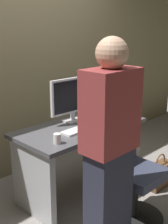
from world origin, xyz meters
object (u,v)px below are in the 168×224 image
cell_phone (123,118)px  cup_near_keyboard (57,139)px  person_at_desk (109,151)px  monitor (73,97)px  mouse (99,122)px  handbag (159,175)px  keyboard (81,129)px  desk (81,147)px  book_stack (95,108)px  office_chair (131,174)px

cell_phone → cup_near_keyboard: bearing=176.6°
person_at_desk → monitor: bearing=61.0°
person_at_desk → mouse: (0.66, 0.69, -0.09)m
monitor → handbag: monitor is taller
keyboard → desk: bearing=47.0°
person_at_desk → book_stack: (0.89, 0.96, -0.05)m
office_chair → monitor: 0.97m
cell_phone → handbag: bearing=-71.2°
office_chair → handbag: (0.67, 0.10, -0.29)m
cup_near_keyboard → handbag: 1.35m
monitor → person_at_desk: bearing=-119.0°
keyboard → handbag: size_ratio=1.14×
desk → office_chair: office_chair is taller
book_stack → person_at_desk: bearing=-132.7°
keyboard → book_stack: book_stack is taller
mouse → cell_phone: bearing=-12.7°
person_at_desk → keyboard: bearing=60.4°
office_chair → mouse: office_chair is taller
cup_near_keyboard → office_chair: bearing=-43.1°
desk → book_stack: book_stack is taller
cup_near_keyboard → mouse: bearing=9.6°
cell_phone → handbag: cell_phone is taller
keyboard → book_stack: bearing=28.6°
desk → cup_near_keyboard: (-0.47, -0.20, 0.28)m
monitor → cup_near_keyboard: size_ratio=6.10×
office_chair → person_at_desk: (-0.47, -0.14, 0.41)m
monitor → mouse: monitor is taller
monitor → cup_near_keyboard: monitor is taller
keyboard → monitor: bearing=61.8°
desk → cell_phone: (0.49, -0.15, 0.23)m
person_at_desk → cell_phone: (0.96, 0.62, -0.11)m
desk → book_stack: 0.54m
monitor → cell_phone: (0.45, -0.31, -0.25)m
keyboard → person_at_desk: bearing=-120.6°
mouse → cup_near_keyboard: size_ratio=1.13×
monitor → cup_near_keyboard: (-0.51, -0.35, -0.21)m
keyboard → handbag: bearing=-31.4°
mouse → book_stack: 0.36m
person_at_desk → monitor: size_ratio=3.03×
book_stack → handbag: bearing=-71.1°
desk → keyboard: size_ratio=3.10×
monitor → cell_phone: bearing=-34.6°
book_stack → cell_phone: (0.07, -0.34, -0.06)m
person_at_desk → keyboard: (0.38, 0.67, -0.10)m
desk → handbag: 0.93m
desk → monitor: monitor is taller
desk → handbag: size_ratio=3.53×
person_at_desk → book_stack: person_at_desk is taller
monitor → book_stack: 0.42m
cup_near_keyboard → handbag: bearing=-16.9°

